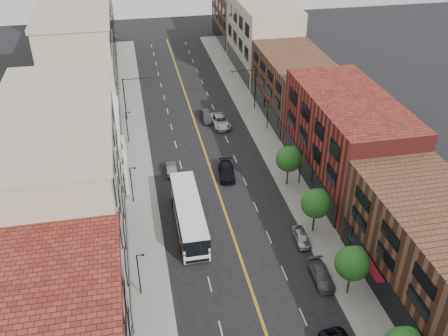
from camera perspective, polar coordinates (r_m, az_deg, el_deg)
sidewalk_left at (r=73.79m, az=-9.90°, el=1.15°), size 4.00×110.00×0.15m
sidewalk_right at (r=76.43m, az=5.20°, el=2.68°), size 4.00×110.00×0.15m
bldg_l_tanoffice at (r=50.89m, az=-17.40°, el=-3.48°), size 10.00×22.00×18.00m
bldg_l_white at (r=68.73m, az=-15.84°, el=1.67°), size 10.00×14.00×8.00m
bldg_l_far_a at (r=82.07m, az=-15.91°, el=10.58°), size 10.00×20.00×18.00m
bldg_l_far_b at (r=101.45m, az=-15.35°, el=13.78°), size 10.00×20.00×15.00m
bldg_l_far_c at (r=118.13m, az=-15.25°, el=17.55°), size 10.00×16.00×20.00m
bldg_r_mid at (r=66.95m, az=13.81°, el=3.11°), size 10.00×22.00×12.00m
bldg_r_far_a at (r=84.86m, az=8.10°, el=9.27°), size 10.00×20.00×10.00m
bldg_r_far_b at (r=103.02m, az=4.40°, el=14.77°), size 10.00×22.00×14.00m
bldg_r_far_c at (r=122.05m, az=1.81°, el=16.84°), size 10.00×18.00×11.00m
tree_r_1 at (r=50.46m, az=14.51°, el=-10.38°), size 3.40×3.40×5.59m
tree_r_2 at (r=57.47m, az=10.51°, el=-3.89°), size 3.40×3.40×5.59m
tree_r_3 at (r=65.26m, az=7.47°, el=1.13°), size 3.40×3.40×5.59m
lamp_l_1 at (r=50.26m, az=-9.68°, el=-11.67°), size 0.81×0.55×5.05m
lamp_l_2 at (r=62.91m, az=-10.48°, el=-1.70°), size 0.81×0.55×5.05m
lamp_l_3 at (r=76.82m, az=-11.00°, el=4.80°), size 0.81×0.55×5.05m
lamp_r_1 at (r=54.41m, az=14.18°, el=-8.32°), size 0.81×0.55×5.05m
lamp_r_2 at (r=66.27m, az=8.70°, el=0.37°), size 0.81×0.55×5.05m
lamp_r_3 at (r=79.59m, az=4.98°, el=6.29°), size 0.81×0.55×5.05m
signal_mast_left at (r=83.37m, az=-10.84°, el=8.33°), size 4.49×0.18×7.20m
signal_mast_right at (r=85.78m, az=3.12°, el=9.55°), size 4.49×0.18×7.20m
city_bus at (r=58.63m, az=-4.06°, el=-5.12°), size 3.31×13.48×3.46m
car_parked_mid at (r=53.54m, az=11.06°, el=-11.94°), size 2.09×4.70×1.34m
car_parked_far at (r=57.79m, az=8.85°, el=-7.83°), size 1.77×3.91×1.30m
car_lane_behind at (r=69.50m, az=-6.05°, el=-0.06°), size 1.45×3.91×1.28m
car_lane_a at (r=68.23m, az=0.30°, el=-0.41°), size 2.70×5.39×1.50m
car_lane_b at (r=81.53m, az=-0.44°, el=5.38°), size 2.93×5.96×1.63m
car_lane_c at (r=83.42m, az=-1.98°, el=6.02°), size 1.96×4.80×1.63m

